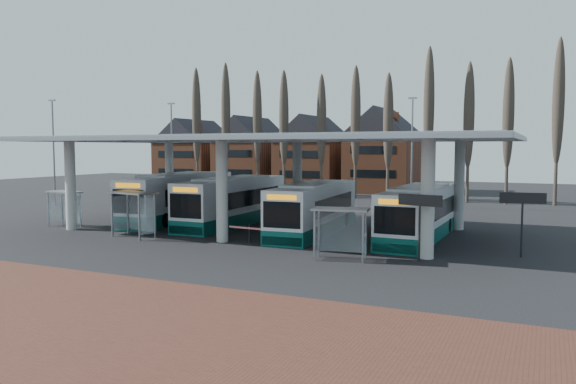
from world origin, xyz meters
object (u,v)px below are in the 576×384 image
at_px(shelter_0, 66,201).
at_px(shelter_1, 135,204).
at_px(bus_2, 315,209).
at_px(bus_0, 179,198).
at_px(shelter_2, 341,222).
at_px(bus_1, 234,202).
at_px(bus_3, 420,214).

distance_m(shelter_0, shelter_1, 7.69).
relative_size(bus_2, shelter_0, 4.11).
height_order(bus_0, bus_2, bus_0).
bearing_deg(bus_0, shelter_2, -34.92).
distance_m(bus_0, bus_2, 12.11).
distance_m(bus_1, shelter_2, 14.68).
height_order(bus_0, shelter_2, bus_0).
distance_m(bus_0, shelter_0, 8.23).
height_order(bus_2, shelter_2, bus_2).
bearing_deg(bus_0, bus_1, -8.72).
distance_m(bus_0, shelter_2, 19.04).
bearing_deg(shelter_1, bus_3, 34.13).
bearing_deg(shelter_1, bus_0, 118.61).
bearing_deg(bus_3, bus_2, -175.66).
distance_m(shelter_0, shelter_2, 21.74).
bearing_deg(bus_0, bus_3, -9.21).
xyz_separation_m(bus_1, shelter_1, (-2.52, -7.82, 0.44)).
xyz_separation_m(shelter_0, shelter_2, (21.54, -2.90, 0.05)).
bearing_deg(bus_1, bus_0, 175.08).
distance_m(bus_2, shelter_0, 17.67).
xyz_separation_m(bus_3, shelter_1, (-16.27, -6.82, 0.54)).
height_order(bus_1, bus_2, bus_1).
xyz_separation_m(bus_0, shelter_1, (2.52, -8.13, 0.37)).
distance_m(bus_0, shelter_1, 8.52).
xyz_separation_m(bus_1, bus_3, (13.76, -1.00, -0.09)).
relative_size(bus_1, bus_3, 1.06).
height_order(bus_1, shelter_2, bus_1).
bearing_deg(shelter_2, shelter_0, 162.27).
height_order(bus_3, shelter_1, bus_3).
relative_size(bus_0, bus_3, 1.12).
bearing_deg(bus_1, bus_2, -12.73).
xyz_separation_m(bus_1, bus_2, (6.95, -1.39, -0.06)).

